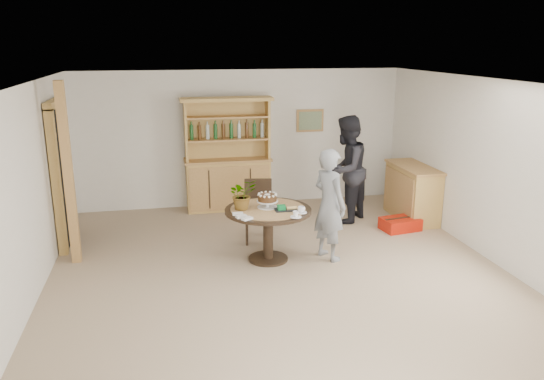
{
  "coord_description": "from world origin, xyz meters",
  "views": [
    {
      "loc": [
        -1.43,
        -6.11,
        2.96
      ],
      "look_at": [
        -0.03,
        0.61,
        1.05
      ],
      "focal_mm": 35.0,
      "sensor_mm": 36.0,
      "label": 1
    }
  ],
  "objects": [
    {
      "name": "coffee_cup_b",
      "position": [
        0.22,
        0.26,
        0.79
      ],
      "size": [
        0.15,
        0.15,
        0.08
      ],
      "color": "white",
      "rests_on": "dining_table"
    },
    {
      "name": "dining_table",
      "position": [
        -0.06,
        0.71,
        0.6
      ],
      "size": [
        1.2,
        1.2,
        0.76
      ],
      "color": "black",
      "rests_on": "ground"
    },
    {
      "name": "dining_chair",
      "position": [
        -0.05,
        1.54,
        0.54
      ],
      "size": [
        0.48,
        0.48,
        0.95
      ],
      "rotation": [
        0.0,
        0.0,
        -0.16
      ],
      "color": "black",
      "rests_on": "ground"
    },
    {
      "name": "adult_person",
      "position": [
        1.56,
        2.11,
        0.91
      ],
      "size": [
        1.11,
        1.11,
        1.81
      ],
      "primitive_type": "imported",
      "rotation": [
        0.0,
        0.0,
        3.93
      ],
      "color": "black",
      "rests_on": "ground"
    },
    {
      "name": "teen_boy",
      "position": [
        0.79,
        0.61,
        0.79
      ],
      "size": [
        0.58,
        0.68,
        1.58
      ],
      "primitive_type": "imported",
      "rotation": [
        0.0,
        0.0,
        1.99
      ],
      "color": "slate",
      "rests_on": "ground"
    },
    {
      "name": "doorway",
      "position": [
        -2.93,
        2.0,
        1.11
      ],
      "size": [
        0.13,
        1.1,
        2.18
      ],
      "color": "black",
      "rests_on": "ground"
    },
    {
      "name": "ground",
      "position": [
        0.0,
        0.0,
        0.0
      ],
      "size": [
        7.0,
        7.0,
        0.0
      ],
      "primitive_type": "plane",
      "color": "tan",
      "rests_on": "ground"
    },
    {
      "name": "pine_post",
      "position": [
        -2.7,
        1.2,
        1.25
      ],
      "size": [
        0.12,
        0.12,
        2.5
      ],
      "primitive_type": "cube",
      "color": "tan",
      "rests_on": "ground"
    },
    {
      "name": "birthday_cake",
      "position": [
        -0.06,
        0.76,
        0.88
      ],
      "size": [
        0.3,
        0.3,
        0.2
      ],
      "color": "white",
      "rests_on": "dining_table"
    },
    {
      "name": "hutch",
      "position": [
        -0.3,
        3.24,
        0.69
      ],
      "size": [
        1.62,
        0.54,
        2.04
      ],
      "color": "tan",
      "rests_on": "ground"
    },
    {
      "name": "napkins",
      "position": [
        -0.47,
        0.4,
        0.77
      ],
      "size": [
        0.24,
        0.33,
        0.03
      ],
      "color": "white",
      "rests_on": "dining_table"
    },
    {
      "name": "sideboard",
      "position": [
        2.74,
        2.0,
        0.47
      ],
      "size": [
        0.54,
        1.26,
        0.94
      ],
      "color": "tan",
      "rests_on": "ground"
    },
    {
      "name": "gift_tray",
      "position": [
        0.15,
        0.59,
        0.79
      ],
      "size": [
        0.3,
        0.2,
        0.08
      ],
      "color": "black",
      "rests_on": "dining_table"
    },
    {
      "name": "coffee_cup_a",
      "position": [
        0.34,
        0.43,
        0.8
      ],
      "size": [
        0.15,
        0.15,
        0.09
      ],
      "color": "white",
      "rests_on": "dining_table"
    },
    {
      "name": "room_shell",
      "position": [
        0.0,
        0.01,
        1.74
      ],
      "size": [
        6.04,
        7.04,
        2.52
      ],
      "color": "white",
      "rests_on": "ground"
    },
    {
      "name": "flower_vase",
      "position": [
        -0.41,
        0.76,
        0.97
      ],
      "size": [
        0.47,
        0.44,
        0.42
      ],
      "primitive_type": "imported",
      "rotation": [
        0.0,
        0.0,
        0.35
      ],
      "color": "#3F7233",
      "rests_on": "dining_table"
    },
    {
      "name": "red_suitcase",
      "position": [
        2.3,
        1.49,
        0.1
      ],
      "size": [
        0.66,
        0.49,
        0.21
      ],
      "rotation": [
        0.0,
        0.0,
        0.16
      ],
      "color": "red",
      "rests_on": "ground"
    }
  ]
}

